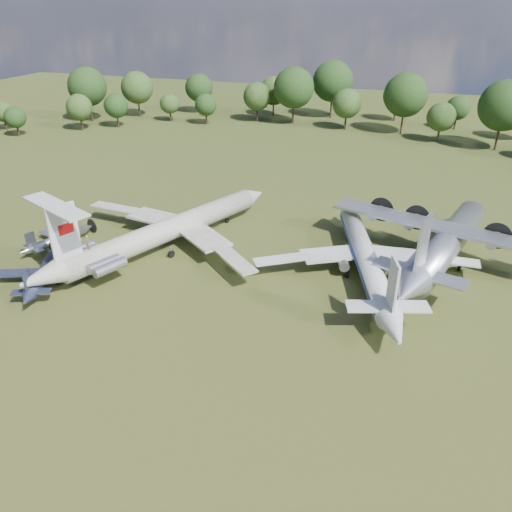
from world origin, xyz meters
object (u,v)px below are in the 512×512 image
(tu104_jet, at_px, (365,261))
(small_prop_northwest, at_px, (59,241))
(small_prop_west, at_px, (44,275))
(person_on_il62, at_px, (88,242))
(an12_transport, at_px, (446,247))
(il62_airliner, at_px, (168,234))

(tu104_jet, height_order, small_prop_northwest, tu104_jet)
(small_prop_west, distance_m, small_prop_northwest, 10.67)
(tu104_jet, bearing_deg, person_on_il62, -176.78)
(an12_transport, distance_m, small_prop_northwest, 54.86)
(il62_airliner, distance_m, an12_transport, 38.84)
(tu104_jet, bearing_deg, il62_airliner, 164.67)
(small_prop_northwest, bearing_deg, il62_airliner, 35.75)
(an12_transport, bearing_deg, person_on_il62, -139.81)
(tu104_jet, bearing_deg, an12_transport, 15.67)
(small_prop_west, bearing_deg, an12_transport, 1.60)
(small_prop_northwest, bearing_deg, person_on_il62, -14.24)
(il62_airliner, distance_m, tu104_jet, 28.06)
(il62_airliner, bearing_deg, person_on_il62, -90.00)
(an12_transport, xyz_separation_m, person_on_il62, (-42.98, -19.24, 2.96))
(il62_airliner, xyz_separation_m, person_on_il62, (-4.93, -11.45, 3.20))
(tu104_jet, relative_size, person_on_il62, 20.03)
(tu104_jet, height_order, person_on_il62, person_on_il62)
(il62_airliner, distance_m, small_prop_west, 17.57)
(an12_transport, distance_m, person_on_il62, 47.18)
(tu104_jet, xyz_separation_m, small_prop_northwest, (-43.36, -6.01, -0.99))
(small_prop_northwest, relative_size, person_on_il62, 6.74)
(an12_transport, bearing_deg, small_prop_west, -139.43)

